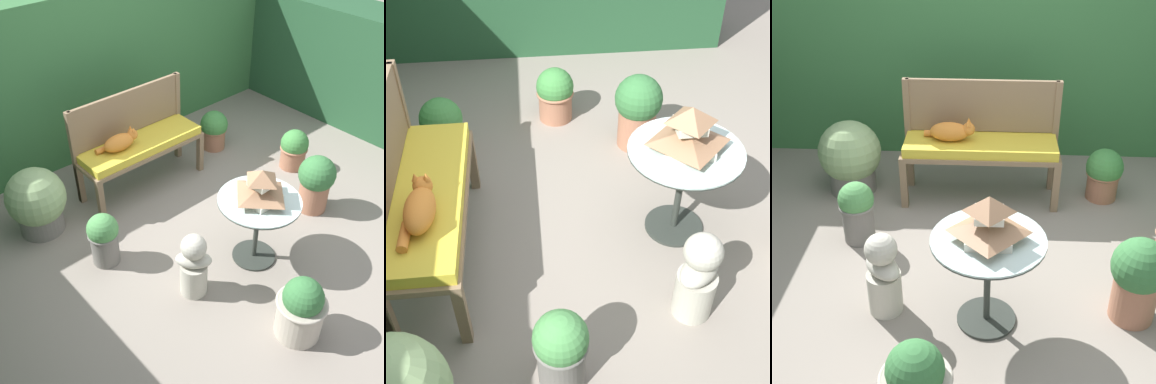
{
  "view_description": "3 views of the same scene",
  "coord_description": "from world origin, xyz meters",
  "views": [
    {
      "loc": [
        -2.51,
        -2.49,
        3.16
      ],
      "look_at": [
        -0.16,
        0.17,
        0.42
      ],
      "focal_mm": 45.0,
      "sensor_mm": 36.0,
      "label": 1
    },
    {
      "loc": [
        -2.49,
        0.4,
        2.61
      ],
      "look_at": [
        -0.22,
        0.16,
        0.56
      ],
      "focal_mm": 50.0,
      "sensor_mm": 36.0,
      "label": 2
    },
    {
      "loc": [
        -0.02,
        -3.12,
        2.57
      ],
      "look_at": [
        -0.21,
        0.35,
        0.46
      ],
      "focal_mm": 50.0,
      "sensor_mm": 36.0,
      "label": 3
    }
  ],
  "objects": [
    {
      "name": "ground",
      "position": [
        0.0,
        0.0,
        0.0
      ],
      "size": [
        30.0,
        30.0,
        0.0
      ],
      "primitive_type": "plane",
      "color": "gray"
    },
    {
      "name": "foliage_hedge_back",
      "position": [
        0.0,
        2.29,
        0.91
      ],
      "size": [
        6.4,
        0.78,
        1.83
      ],
      "primitive_type": "cube",
      "color": "#38703D",
      "rests_on": "ground"
    },
    {
      "name": "foliage_hedge_right",
      "position": [
        2.85,
        0.15,
        0.71
      ],
      "size": [
        0.7,
        3.5,
        1.43
      ],
      "primitive_type": "cube",
      "color": "#234C2D",
      "rests_on": "ground"
    },
    {
      "name": "garden_bench",
      "position": [
        -0.11,
        1.03,
        0.48
      ],
      "size": [
        1.36,
        0.44,
        0.56
      ],
      "color": "#7F664C",
      "rests_on": "ground"
    },
    {
      "name": "bench_backrest",
      "position": [
        -0.11,
        1.23,
        0.74
      ],
      "size": [
        1.36,
        0.06,
        1.04
      ],
      "color": "#7F664C",
      "rests_on": "ground"
    },
    {
      "name": "cat",
      "position": [
        -0.36,
        1.02,
        0.65
      ],
      "size": [
        0.44,
        0.19,
        0.2
      ],
      "rotation": [
        0.0,
        0.0,
        -0.02
      ],
      "color": "orange",
      "rests_on": "garden_bench"
    },
    {
      "name": "patio_table",
      "position": [
        -0.02,
        -0.52,
        0.52
      ],
      "size": [
        0.71,
        0.71,
        0.66
      ],
      "color": "#2D332D",
      "rests_on": "ground"
    },
    {
      "name": "pagoda_birdhouse",
      "position": [
        -0.02,
        -0.52,
        0.79
      ],
      "size": [
        0.38,
        0.38,
        0.3
      ],
      "color": "silver",
      "rests_on": "patio_table"
    },
    {
      "name": "garden_bust",
      "position": [
        -0.7,
        -0.46,
        0.3
      ],
      "size": [
        0.33,
        0.33,
        0.61
      ],
      "rotation": [
        0.0,
        0.0,
        -0.8
      ],
      "color": "#B7B2A3",
      "rests_on": "ground"
    },
    {
      "name": "potted_plant_path_edge",
      "position": [
        -1.28,
        1.1,
        0.34
      ],
      "size": [
        0.56,
        0.56,
        0.67
      ],
      "color": "slate",
      "rests_on": "ground"
    },
    {
      "name": "potted_plant_hedge_corner",
      "position": [
        0.99,
        1.08,
        0.25
      ],
      "size": [
        0.33,
        0.33,
        0.48
      ],
      "color": "#9E664C",
      "rests_on": "ground"
    },
    {
      "name": "potted_plant_table_far",
      "position": [
        -0.37,
        -1.3,
        0.27
      ],
      "size": [
        0.39,
        0.39,
        0.55
      ],
      "color": "#ADA393",
      "rests_on": "ground"
    },
    {
      "name": "potted_plant_bench_right",
      "position": [
        0.94,
        -0.43,
        0.33
      ],
      "size": [
        0.37,
        0.37,
        0.61
      ],
      "color": "#9E664C",
      "rests_on": "ground"
    },
    {
      "name": "potted_plant_bench_left",
      "position": [
        1.38,
        0.18,
        0.24
      ],
      "size": [
        0.31,
        0.31,
        0.46
      ],
      "color": "#9E664C",
      "rests_on": "ground"
    },
    {
      "name": "potted_plant_table_near",
      "position": [
        -1.05,
        0.33,
        0.28
      ],
      "size": [
        0.28,
        0.28,
        0.51
      ],
      "color": "slate",
      "rests_on": "ground"
    }
  ]
}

